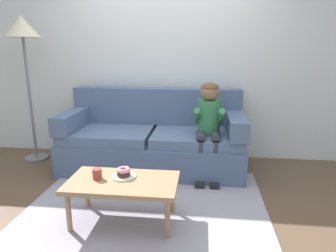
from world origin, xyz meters
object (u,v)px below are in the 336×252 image
object	(u,v)px
couch	(153,141)
coffee_table	(123,185)
mug	(97,174)
floor_lamp	(23,37)
toy_controller	(92,191)
person_child	(209,121)
donut	(124,174)

from	to	relation	value
couch	coffee_table	xyz separation A→B (m)	(-0.05, -1.26, -0.00)
mug	floor_lamp	xyz separation A→B (m)	(-1.36, 1.35, 1.17)
couch	toy_controller	bearing A→B (deg)	-123.48
person_child	mug	xyz separation A→B (m)	(-0.95, -1.05, -0.24)
couch	person_child	bearing A→B (deg)	-17.30
toy_controller	donut	bearing A→B (deg)	-33.13
donut	mug	world-z (taller)	mug
couch	person_child	size ratio (longest dim) A/B	1.98
coffee_table	toy_controller	xyz separation A→B (m)	(-0.47, 0.47, -0.32)
mug	coffee_table	bearing A→B (deg)	-1.93
toy_controller	floor_lamp	distance (m)	2.13
couch	mug	size ratio (longest dim) A/B	24.28
couch	coffee_table	distance (m)	1.27
mug	floor_lamp	distance (m)	2.25
donut	toy_controller	bearing A→B (deg)	138.51
toy_controller	floor_lamp	xyz separation A→B (m)	(-1.12, 0.89, 1.58)
coffee_table	donut	world-z (taller)	donut
couch	person_child	xyz separation A→B (m)	(0.67, -0.21, 0.32)
mug	donut	bearing A→B (deg)	15.32
couch	floor_lamp	bearing A→B (deg)	176.65
floor_lamp	person_child	bearing A→B (deg)	-7.53
toy_controller	floor_lamp	size ratio (longest dim) A/B	0.12
coffee_table	floor_lamp	size ratio (longest dim) A/B	0.50
couch	donut	xyz separation A→B (m)	(-0.06, -1.20, 0.07)
donut	toy_controller	xyz separation A→B (m)	(-0.46, 0.41, -0.40)
couch	floor_lamp	world-z (taller)	floor_lamp
couch	mug	xyz separation A→B (m)	(-0.27, -1.26, 0.09)
couch	person_child	world-z (taller)	person_child
toy_controller	person_child	bearing A→B (deg)	34.20
donut	mug	bearing A→B (deg)	-164.68
donut	couch	bearing A→B (deg)	87.12
couch	toy_controller	distance (m)	1.00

